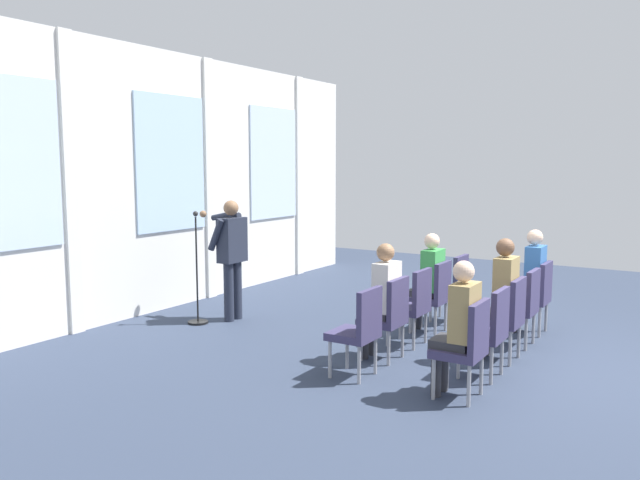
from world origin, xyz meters
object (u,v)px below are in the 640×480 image
at_px(chair_r1_c0, 467,343).
at_px(mic_stand, 197,299).
at_px(chair_r0_c1, 389,314).
at_px(audience_r0_c1, 382,295).
at_px(chair_r0_c3, 434,293).
at_px(audience_r1_c0, 459,322).
at_px(chair_r0_c2, 413,302).
at_px(chair_r0_c4, 453,284).
at_px(chair_r1_c3, 523,303).
at_px(chair_r0_c0, 360,327).
at_px(chair_r1_c2, 507,314).
at_px(chair_r1_c1, 489,327).
at_px(chair_r1_c4, 537,293).
at_px(audience_r1_c2, 501,293).
at_px(speaker, 231,251).
at_px(audience_r1_c4, 531,276).
at_px(audience_r0_c3, 429,277).

bearing_deg(chair_r1_c0, mic_stand, 79.20).
height_order(chair_r0_c1, audience_r0_c1, audience_r0_c1).
distance_m(chair_r0_c3, audience_r1_c0, 2.30).
relative_size(chair_r0_c2, chair_r0_c4, 1.00).
bearing_deg(chair_r1_c3, chair_r0_c3, 90.00).
xyz_separation_m(chair_r0_c0, audience_r1_c0, (0.00, -1.05, 0.19)).
bearing_deg(chair_r1_c2, chair_r0_c4, 39.79).
xyz_separation_m(chair_r0_c4, chair_r1_c1, (-2.04, -1.13, 0.00)).
distance_m(audience_r1_c0, chair_r1_c4, 2.72).
bearing_deg(audience_r1_c2, audience_r0_c1, 120.91).
distance_m(speaker, chair_r0_c3, 2.85).
distance_m(audience_r0_c1, chair_r1_c2, 1.40).
bearing_deg(chair_r1_c3, speaker, 102.48).
bearing_deg(audience_r0_c1, audience_r1_c2, -59.09).
relative_size(chair_r1_c3, audience_r1_c4, 0.69).
distance_m(speaker, audience_r0_c3, 2.75).
height_order(chair_r1_c0, chair_r1_c4, same).
xyz_separation_m(audience_r1_c2, chair_r1_c4, (1.36, -0.08, -0.23)).
bearing_deg(chair_r0_c1, mic_stand, 88.06).
bearing_deg(chair_r0_c3, chair_r1_c4, -59.02).
distance_m(chair_r0_c3, chair_r1_c0, 2.33).
relative_size(audience_r0_c1, chair_r0_c2, 1.41).
bearing_deg(chair_r1_c1, audience_r0_c3, 41.78).
xyz_separation_m(chair_r0_c0, chair_r0_c4, (2.71, 0.00, 0.00)).
height_order(audience_r1_c0, chair_r1_c2, audience_r1_c0).
height_order(chair_r0_c1, audience_r1_c0, audience_r1_c0).
bearing_deg(chair_r0_c2, audience_r1_c0, -142.31).
bearing_deg(chair_r0_c1, chair_r0_c3, 0.00).
bearing_deg(chair_r0_c1, chair_r1_c3, -39.79).
bearing_deg(chair_r0_c4, speaker, 119.57).
bearing_deg(chair_r1_c2, chair_r0_c3, 59.02).
bearing_deg(speaker, chair_r1_c0, -107.35).
xyz_separation_m(mic_stand, chair_r1_c1, (-0.10, -4.08, 0.20)).
distance_m(chair_r0_c3, chair_r0_c4, 0.68).
height_order(speaker, chair_r0_c3, speaker).
relative_size(speaker, chair_r0_c0, 1.80).
relative_size(audience_r1_c0, audience_r1_c4, 0.97).
distance_m(mic_stand, chair_r1_c1, 4.09).
bearing_deg(audience_r1_c2, chair_r0_c0, 142.21).
relative_size(chair_r1_c2, audience_r1_c4, 0.69).
relative_size(chair_r0_c0, audience_r0_c1, 0.71).
bearing_deg(chair_r1_c1, audience_r1_c4, 2.24).
bearing_deg(audience_r1_c2, chair_r0_c2, 90.00).
relative_size(audience_r0_c3, chair_r1_c1, 1.39).
distance_m(chair_r1_c2, chair_r1_c3, 0.68).
distance_m(audience_r0_c3, audience_r1_c4, 1.32).
relative_size(chair_r1_c1, audience_r1_c2, 0.68).
xyz_separation_m(mic_stand, chair_r1_c3, (1.26, -4.08, 0.20)).
height_order(chair_r0_c0, chair_r1_c3, same).
height_order(audience_r0_c3, audience_r1_c4, audience_r1_c4).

